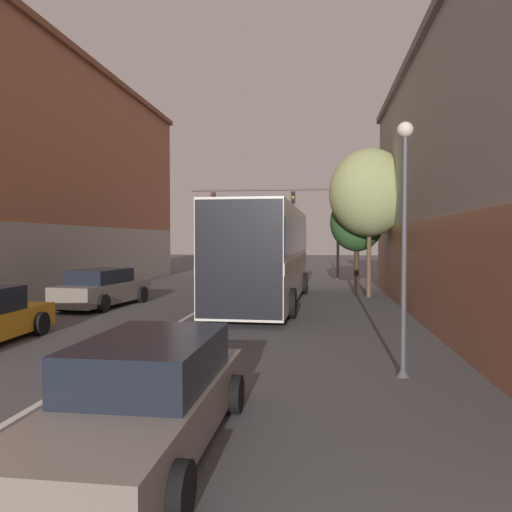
{
  "coord_description": "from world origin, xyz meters",
  "views": [
    {
      "loc": [
        4.36,
        -2.71,
        2.58
      ],
      "look_at": [
        2.0,
        15.66,
        1.96
      ],
      "focal_mm": 35.0,
      "sensor_mm": 36.0,
      "label": 1
    }
  ],
  "objects_px": {
    "hatchback_foreground": "(146,397)",
    "street_lamp": "(404,235)",
    "bus": "(266,251)",
    "street_tree_far": "(357,223)",
    "parked_car_left_near": "(103,289)",
    "street_tree_near": "(369,193)",
    "traffic_signal_gantry": "(291,210)"
  },
  "relations": [
    {
      "from": "traffic_signal_gantry",
      "to": "street_tree_far",
      "type": "xyz_separation_m",
      "value": [
        3.61,
        -8.57,
        -1.15
      ]
    },
    {
      "from": "street_tree_near",
      "to": "street_tree_far",
      "type": "relative_size",
      "value": 1.39
    },
    {
      "from": "hatchback_foreground",
      "to": "street_lamp",
      "type": "height_order",
      "value": "street_lamp"
    },
    {
      "from": "traffic_signal_gantry",
      "to": "street_tree_far",
      "type": "bearing_deg",
      "value": -67.17
    },
    {
      "from": "hatchback_foreground",
      "to": "traffic_signal_gantry",
      "type": "xyz_separation_m",
      "value": [
        0.24,
        26.58,
        3.89
      ]
    },
    {
      "from": "parked_car_left_near",
      "to": "street_tree_far",
      "type": "distance_m",
      "value": 11.81
    },
    {
      "from": "street_tree_near",
      "to": "street_tree_far",
      "type": "distance_m",
      "value": 1.83
    },
    {
      "from": "hatchback_foreground",
      "to": "street_tree_far",
      "type": "xyz_separation_m",
      "value": [
        3.84,
        18.01,
        2.74
      ]
    },
    {
      "from": "parked_car_left_near",
      "to": "hatchback_foreground",
      "type": "bearing_deg",
      "value": -146.09
    },
    {
      "from": "bus",
      "to": "traffic_signal_gantry",
      "type": "relative_size",
      "value": 1.24
    },
    {
      "from": "street_lamp",
      "to": "street_tree_near",
      "type": "relative_size",
      "value": 0.72
    },
    {
      "from": "hatchback_foreground",
      "to": "street_tree_near",
      "type": "xyz_separation_m",
      "value": [
        4.29,
        16.79,
        4.03
      ]
    },
    {
      "from": "bus",
      "to": "street_tree_far",
      "type": "xyz_separation_m",
      "value": [
        3.88,
        3.97,
        1.25
      ]
    },
    {
      "from": "bus",
      "to": "traffic_signal_gantry",
      "type": "xyz_separation_m",
      "value": [
        0.27,
        12.54,
        2.4
      ]
    },
    {
      "from": "parked_car_left_near",
      "to": "street_tree_near",
      "type": "distance_m",
      "value": 12.02
    },
    {
      "from": "bus",
      "to": "street_tree_near",
      "type": "relative_size",
      "value": 1.82
    },
    {
      "from": "street_tree_far",
      "to": "parked_car_left_near",
      "type": "bearing_deg",
      "value": -150.12
    },
    {
      "from": "bus",
      "to": "street_tree_far",
      "type": "bearing_deg",
      "value": -42.94
    },
    {
      "from": "traffic_signal_gantry",
      "to": "hatchback_foreground",
      "type": "bearing_deg",
      "value": -90.51
    },
    {
      "from": "street_lamp",
      "to": "street_tree_far",
      "type": "distance_m",
      "value": 14.35
    },
    {
      "from": "hatchback_foreground",
      "to": "street_lamp",
      "type": "relative_size",
      "value": 0.98
    },
    {
      "from": "bus",
      "to": "hatchback_foreground",
      "type": "relative_size",
      "value": 2.58
    },
    {
      "from": "bus",
      "to": "street_tree_far",
      "type": "height_order",
      "value": "street_tree_far"
    },
    {
      "from": "hatchback_foreground",
      "to": "street_tree_far",
      "type": "distance_m",
      "value": 18.62
    },
    {
      "from": "street_tree_far",
      "to": "hatchback_foreground",
      "type": "bearing_deg",
      "value": -102.05
    },
    {
      "from": "street_lamp",
      "to": "street_tree_far",
      "type": "xyz_separation_m",
      "value": [
        0.16,
        14.33,
        0.72
      ]
    },
    {
      "from": "traffic_signal_gantry",
      "to": "street_lamp",
      "type": "distance_m",
      "value": 23.23
    },
    {
      "from": "hatchback_foreground",
      "to": "street_tree_far",
      "type": "bearing_deg",
      "value": -11.57
    },
    {
      "from": "parked_car_left_near",
      "to": "street_lamp",
      "type": "xyz_separation_m",
      "value": [
        9.81,
        -8.6,
        1.96
      ]
    },
    {
      "from": "bus",
      "to": "street_lamp",
      "type": "height_order",
      "value": "street_lamp"
    },
    {
      "from": "hatchback_foreground",
      "to": "street_tree_near",
      "type": "relative_size",
      "value": 0.71
    },
    {
      "from": "street_lamp",
      "to": "traffic_signal_gantry",
      "type": "bearing_deg",
      "value": 98.55
    }
  ]
}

